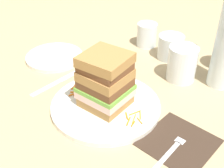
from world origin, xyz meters
name	(u,v)px	position (x,y,z in m)	size (l,w,h in m)	color
ground_plane	(110,105)	(0.00, 0.00, 0.00)	(3.00, 3.00, 0.00)	tan
main_plate	(104,105)	(0.00, -0.02, 0.01)	(0.27, 0.27, 0.01)	white
sandwich	(104,81)	(0.00, -0.02, 0.08)	(0.12, 0.11, 0.14)	#A87A42
carrot_shred_0	(74,87)	(-0.11, -0.02, 0.01)	(0.00, 0.00, 0.02)	orange
carrot_shred_1	(74,94)	(-0.09, -0.04, 0.01)	(0.00, 0.00, 0.03)	orange
carrot_shred_2	(83,91)	(-0.08, -0.02, 0.01)	(0.00, 0.00, 0.03)	orange
carrot_shred_3	(74,92)	(-0.09, -0.03, 0.01)	(0.00, 0.00, 0.02)	orange
carrot_shred_4	(78,86)	(-0.10, -0.01, 0.01)	(0.00, 0.00, 0.02)	orange
carrot_shred_5	(84,89)	(-0.08, -0.01, 0.01)	(0.00, 0.00, 0.02)	orange
carrot_shred_6	(78,93)	(-0.08, -0.03, 0.01)	(0.00, 0.00, 0.03)	orange
carrot_shred_7	(79,89)	(-0.09, -0.01, 0.01)	(0.00, 0.00, 0.03)	orange
carrot_shred_8	(75,84)	(-0.11, -0.01, 0.01)	(0.00, 0.00, 0.02)	orange
carrot_shred_9	(81,88)	(-0.09, -0.01, 0.01)	(0.00, 0.00, 0.03)	orange
carrot_shred_10	(127,116)	(0.07, -0.02, 0.01)	(0.00, 0.00, 0.02)	orange
carrot_shred_11	(134,113)	(0.08, 0.00, 0.01)	(0.00, 0.00, 0.03)	orange
carrot_shred_12	(133,124)	(0.10, -0.03, 0.01)	(0.00, 0.00, 0.02)	orange
carrot_shred_13	(134,119)	(0.09, -0.02, 0.01)	(0.00, 0.00, 0.03)	orange
carrot_shred_14	(128,121)	(0.08, -0.03, 0.01)	(0.00, 0.00, 0.03)	orange
carrot_shred_15	(140,121)	(0.10, -0.02, 0.01)	(0.00, 0.00, 0.02)	orange
carrot_shred_16	(141,115)	(0.09, 0.00, 0.01)	(0.00, 0.00, 0.02)	orange
napkin_dark	(179,142)	(0.20, -0.01, 0.00)	(0.14, 0.14, 0.00)	#38281E
fork	(174,147)	(0.20, -0.03, 0.00)	(0.02, 0.17, 0.00)	silver
knife	(59,81)	(-0.18, -0.01, 0.00)	(0.03, 0.20, 0.00)	silver
juice_glass	(182,65)	(0.08, 0.22, 0.04)	(0.08, 0.08, 0.10)	white
empty_tumbler_0	(147,35)	(-0.11, 0.32, 0.04)	(0.07, 0.07, 0.08)	silver
empty_tumbler_2	(171,47)	(-0.01, 0.30, 0.04)	(0.08, 0.08, 0.07)	silver
side_plate	(54,57)	(-0.28, 0.07, 0.01)	(0.18, 0.18, 0.01)	white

